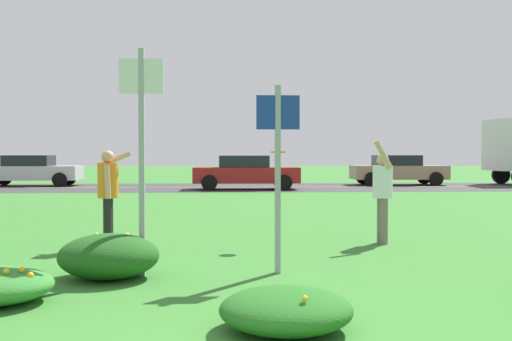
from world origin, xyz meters
The scene contains 13 objects.
ground_plane centered at (0.00, 12.92, 0.00)m, with size 120.00×120.00×0.00m, color #387A2D.
highway_strip centered at (0.00, 25.84, 0.00)m, with size 120.00×7.41×0.01m, color #38383A.
highway_center_stripe centered at (0.00, 25.84, 0.01)m, with size 120.00×0.16×0.00m, color yellow.
daylily_clump_front_left centered at (0.37, 2.66, 0.19)m, with size 1.18×1.22×0.39m.
daylily_clump_front_right centered at (-1.61, 5.09, 0.28)m, with size 1.25×1.22×0.56m.
sign_post_near_path centered at (-1.22, 5.28, 1.74)m, with size 0.56×0.10×2.89m.
sign_post_by_roadside centered at (0.53, 5.33, 1.48)m, with size 0.56×0.10×2.44m.
person_thrower_orange_shirt centered at (-2.09, 7.74, 0.96)m, with size 0.55×0.50×1.61m.
person_catcher_white_shirt centered at (2.57, 7.93, 0.93)m, with size 0.38×0.49×1.79m.
frisbee_orange centered at (0.75, 7.87, 1.58)m, with size 0.26×0.26×0.04m.
car_silver_center_left centered at (-9.29, 27.51, 0.74)m, with size 4.50×2.00×1.45m.
car_red_center_right centered at (0.76, 24.17, 0.74)m, with size 4.50×2.00×1.45m.
car_tan_rightmost centered at (8.30, 27.51, 0.74)m, with size 4.50×2.00×1.45m.
Camera 1 is at (-0.17, -2.85, 1.57)m, focal length 44.43 mm.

